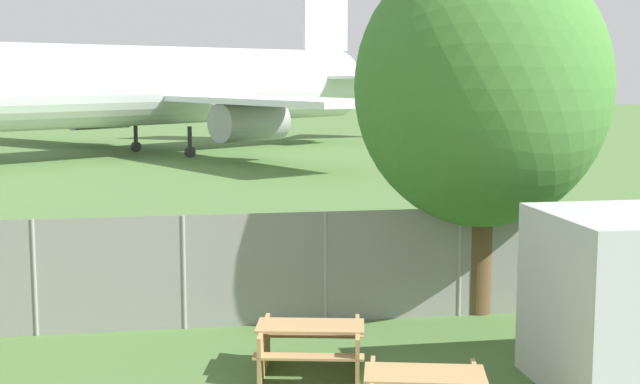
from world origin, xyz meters
TOP-DOWN VIEW (x-y plane):
  - perimeter_fence at (0.00, 10.78)m, footprint 56.07×0.07m
  - airplane at (-4.07, 45.65)m, footprint 36.38×29.36m
  - picnic_bench_open_grass at (-0.72, 8.02)m, footprint 1.87×1.71m
  - tree_near_hangar at (2.97, 10.97)m, footprint 4.73×4.73m

SIDE VIEW (x-z plane):
  - picnic_bench_open_grass at x=-0.72m, z-range 0.09..0.85m
  - perimeter_fence at x=0.00m, z-range 0.00..2.05m
  - airplane at x=-4.07m, z-range -2.49..10.14m
  - tree_near_hangar at x=2.97m, z-range 0.82..7.69m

